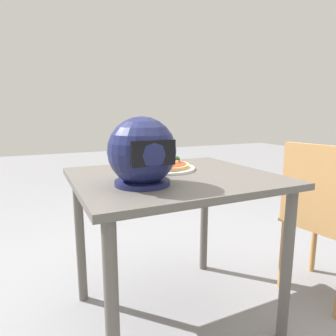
{
  "coord_description": "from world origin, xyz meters",
  "views": [
    {
      "loc": [
        0.61,
        1.23,
        1.06
      ],
      "look_at": [
        -0.0,
        -0.07,
        0.79
      ],
      "focal_mm": 31.14,
      "sensor_mm": 36.0,
      "label": 1
    }
  ],
  "objects_px": {
    "dining_table": "(173,196)",
    "motorcycle_helmet": "(142,153)",
    "pizza": "(163,165)",
    "chair_side": "(322,214)"
  },
  "relations": [
    {
      "from": "dining_table",
      "to": "motorcycle_helmet",
      "type": "bearing_deg",
      "value": 32.13
    },
    {
      "from": "dining_table",
      "to": "pizza",
      "type": "distance_m",
      "value": 0.2
    },
    {
      "from": "dining_table",
      "to": "chair_side",
      "type": "distance_m",
      "value": 0.86
    },
    {
      "from": "motorcycle_helmet",
      "to": "chair_side",
      "type": "bearing_deg",
      "value": 176.24
    },
    {
      "from": "pizza",
      "to": "motorcycle_helmet",
      "type": "xyz_separation_m",
      "value": [
        0.22,
        0.28,
        0.11
      ]
    },
    {
      "from": "motorcycle_helmet",
      "to": "chair_side",
      "type": "distance_m",
      "value": 1.11
    },
    {
      "from": "motorcycle_helmet",
      "to": "chair_side",
      "type": "xyz_separation_m",
      "value": [
        -1.03,
        0.07,
        -0.39
      ]
    },
    {
      "from": "dining_table",
      "to": "chair_side",
      "type": "bearing_deg",
      "value": 166.58
    },
    {
      "from": "pizza",
      "to": "chair_side",
      "type": "relative_size",
      "value": 0.31
    },
    {
      "from": "motorcycle_helmet",
      "to": "dining_table",
      "type": "bearing_deg",
      "value": -147.87
    }
  ]
}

